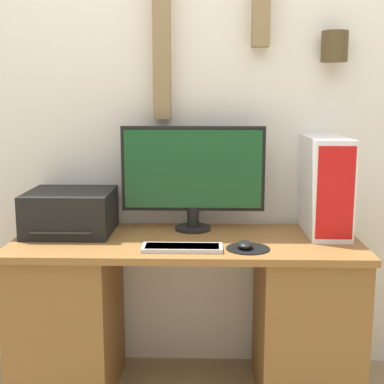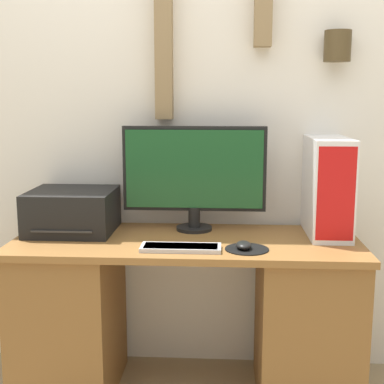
# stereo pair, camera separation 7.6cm
# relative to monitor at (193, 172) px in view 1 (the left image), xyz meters

# --- Properties ---
(wall_back) EXTENTS (6.40, 0.17, 2.70)m
(wall_back) POSITION_rel_monitor_xyz_m (-0.02, 0.17, 0.35)
(wall_back) COLOR white
(wall_back) RESTS_ON ground_plane
(desk) EXTENTS (1.53, 0.58, 0.74)m
(desk) POSITION_rel_monitor_xyz_m (-0.03, -0.17, -0.63)
(desk) COLOR brown
(desk) RESTS_ON ground_plane
(monitor) EXTENTS (0.67, 0.17, 0.49)m
(monitor) POSITION_rel_monitor_xyz_m (0.00, 0.00, 0.00)
(monitor) COLOR black
(monitor) RESTS_ON desk
(keyboard) EXTENTS (0.33, 0.11, 0.02)m
(keyboard) POSITION_rel_monitor_xyz_m (-0.04, -0.34, -0.26)
(keyboard) COLOR silver
(keyboard) RESTS_ON desk
(mousepad) EXTENTS (0.18, 0.18, 0.00)m
(mousepad) POSITION_rel_monitor_xyz_m (0.24, -0.32, -0.27)
(mousepad) COLOR black
(mousepad) RESTS_ON desk
(mouse) EXTENTS (0.06, 0.09, 0.03)m
(mouse) POSITION_rel_monitor_xyz_m (0.22, -0.32, -0.25)
(mouse) COLOR black
(mouse) RESTS_ON mousepad
(computer_tower) EXTENTS (0.18, 0.42, 0.44)m
(computer_tower) POSITION_rel_monitor_xyz_m (0.60, -0.03, -0.05)
(computer_tower) COLOR white
(computer_tower) RESTS_ON desk
(printer) EXTENTS (0.39, 0.36, 0.19)m
(printer) POSITION_rel_monitor_xyz_m (-0.56, -0.07, -0.18)
(printer) COLOR black
(printer) RESTS_ON desk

